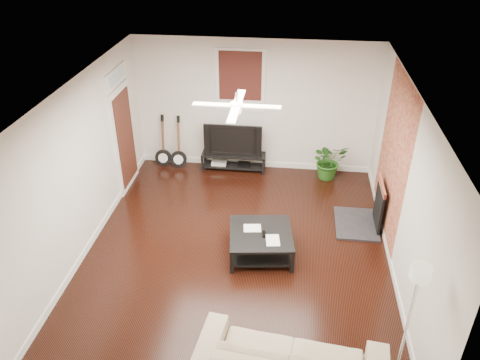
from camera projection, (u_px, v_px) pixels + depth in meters
The scene contains 13 objects.
room at pixel (237, 179), 7.28m from camera, with size 5.01×6.01×2.81m.
brick_accent at pixel (393, 158), 7.88m from camera, with size 0.02×2.20×2.80m, color #9C4432.
fireplace at pixel (368, 204), 8.38m from camera, with size 0.80×1.10×0.92m, color black.
window_back at pixel (240, 81), 9.57m from camera, with size 1.00×0.06×1.30m, color #370F0F.
door_left at pixel (123, 129), 9.23m from camera, with size 0.08×1.00×2.50m, color white.
tv_stand at pixel (234, 162), 10.31m from camera, with size 1.36×0.36×0.38m, color black.
tv at pixel (234, 138), 10.05m from camera, with size 1.22×0.16×0.70m, color black.
coffee_table at pixel (261, 243), 7.83m from camera, with size 1.01×1.01×0.42m, color black.
floor_lamp at pixel (406, 330), 5.33m from camera, with size 0.31×0.31×1.86m, color silver, non-canonical shape.
potted_plant at pixel (329, 161), 9.91m from camera, with size 0.71×0.62×0.79m, color #245A19.
guitar_left at pixel (162, 142), 10.24m from camera, with size 0.36×0.25×1.17m, color black, non-canonical shape.
guitar_right at pixel (178, 144), 10.18m from camera, with size 0.36×0.25×1.17m, color black, non-canonical shape.
ceiling_fan at pixel (237, 105), 6.67m from camera, with size 1.24×1.24×0.32m, color white, non-canonical shape.
Camera 1 is at (0.79, -6.22, 5.08)m, focal length 35.60 mm.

